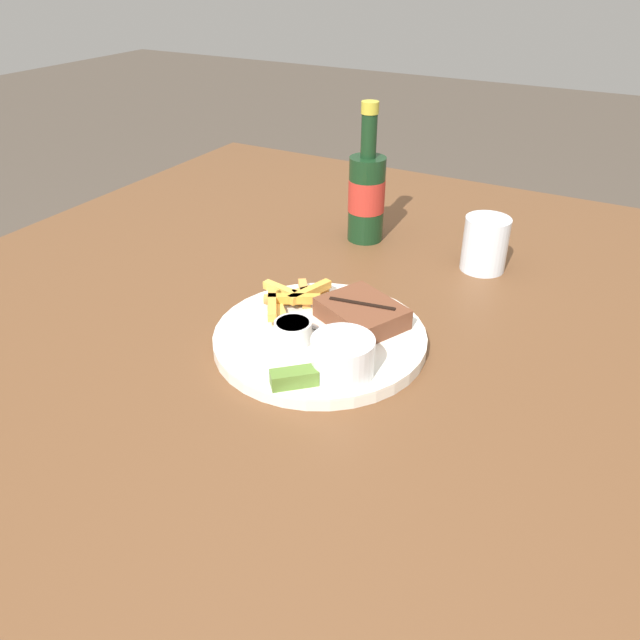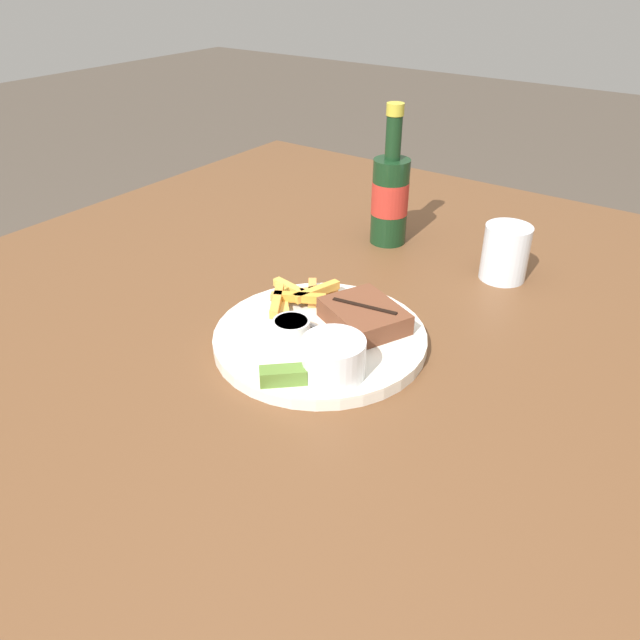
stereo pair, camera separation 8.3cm
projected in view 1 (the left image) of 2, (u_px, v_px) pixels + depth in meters
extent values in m
cube|color=brown|center=(320.00, 356.00, 0.86)|extent=(1.39, 1.53, 0.04)
cylinder|color=brown|center=(247.00, 280.00, 1.84)|extent=(0.06, 0.06, 0.69)
cylinder|color=silver|center=(320.00, 339.00, 0.85)|extent=(0.29, 0.29, 0.01)
cylinder|color=white|center=(320.00, 334.00, 0.84)|extent=(0.29, 0.29, 0.00)
cube|color=brown|center=(362.00, 313.00, 0.86)|extent=(0.14, 0.13, 0.03)
cube|color=black|center=(362.00, 304.00, 0.85)|extent=(0.09, 0.02, 0.00)
cube|color=#D48F47|center=(283.00, 300.00, 0.91)|extent=(0.05, 0.04, 0.01)
cube|color=gold|center=(272.00, 303.00, 0.88)|extent=(0.06, 0.08, 0.01)
cube|color=#E09144|center=(304.00, 293.00, 0.93)|extent=(0.05, 0.07, 0.01)
cube|color=gold|center=(281.00, 319.00, 0.86)|extent=(0.05, 0.05, 0.01)
cube|color=gold|center=(285.00, 292.00, 0.93)|extent=(0.08, 0.03, 0.01)
cube|color=#EA9B4B|center=(310.00, 291.00, 0.93)|extent=(0.04, 0.06, 0.01)
cube|color=gold|center=(294.00, 299.00, 0.89)|extent=(0.07, 0.05, 0.01)
cube|color=gold|center=(310.00, 292.00, 0.91)|extent=(0.03, 0.08, 0.01)
cylinder|color=white|center=(343.00, 356.00, 0.75)|extent=(0.08, 0.08, 0.05)
cylinder|color=beige|center=(343.00, 344.00, 0.74)|extent=(0.07, 0.07, 0.01)
cylinder|color=silver|center=(293.00, 332.00, 0.82)|extent=(0.05, 0.05, 0.03)
cylinder|color=black|center=(293.00, 324.00, 0.81)|extent=(0.04, 0.04, 0.01)
cube|color=#567A2D|center=(294.00, 378.00, 0.74)|extent=(0.06, 0.05, 0.02)
cube|color=#B7B7BC|center=(273.00, 311.00, 0.89)|extent=(0.10, 0.03, 0.00)
cube|color=#B7B7BC|center=(307.00, 328.00, 0.85)|extent=(0.03, 0.01, 0.00)
cube|color=#B7B7BC|center=(309.00, 327.00, 0.85)|extent=(0.03, 0.01, 0.00)
cube|color=#B7B7BC|center=(311.00, 326.00, 0.86)|extent=(0.03, 0.01, 0.00)
cylinder|color=#143319|center=(366.00, 199.00, 1.12)|extent=(0.06, 0.06, 0.15)
cylinder|color=#B22D23|center=(366.00, 195.00, 1.11)|extent=(0.07, 0.07, 0.06)
cylinder|color=#143319|center=(369.00, 136.00, 1.06)|extent=(0.03, 0.03, 0.07)
cylinder|color=gold|center=(370.00, 107.00, 1.03)|extent=(0.03, 0.03, 0.02)
cylinder|color=silver|center=(485.00, 244.00, 1.03)|extent=(0.07, 0.07, 0.09)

